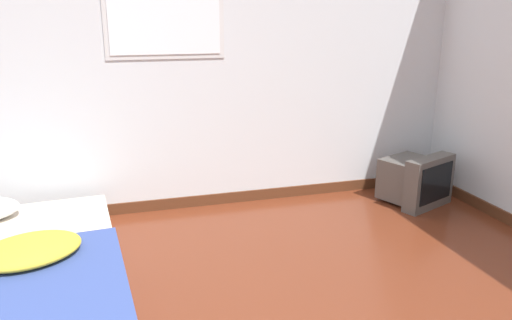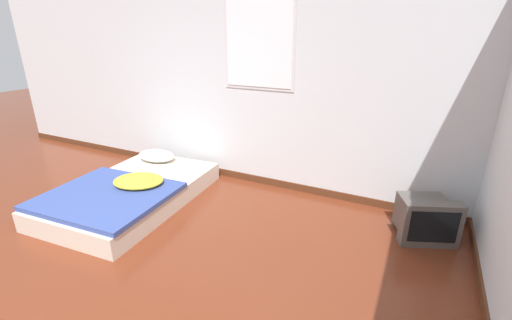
% 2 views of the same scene
% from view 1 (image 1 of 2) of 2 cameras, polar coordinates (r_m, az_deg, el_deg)
% --- Properties ---
extents(wall_back, '(8.10, 0.08, 2.60)m').
position_cam_1_polar(wall_back, '(3.88, -17.18, 12.19)').
color(wall_back, silver).
rests_on(wall_back, ground_plane).
extents(mattress_bed, '(1.36, 2.00, 0.36)m').
position_cam_1_polar(mattress_bed, '(3.11, -26.97, -12.08)').
color(mattress_bed, beige).
rests_on(mattress_bed, ground_plane).
extents(crt_tv, '(0.60, 0.58, 0.42)m').
position_cam_1_polar(crt_tv, '(4.35, 17.72, -2.16)').
color(crt_tv, '#56514C').
rests_on(crt_tv, ground_plane).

